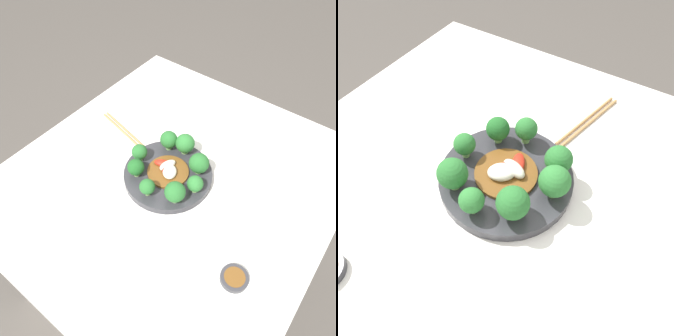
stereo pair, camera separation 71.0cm
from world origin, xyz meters
The scene contains 14 objects.
ground_plane centered at (0.00, 0.00, 0.00)m, with size 8.00×8.00×0.00m, color #4C4742.
table centered at (0.00, 0.00, 0.37)m, with size 0.95×0.88×0.74m.
plate centered at (0.01, -0.01, 0.75)m, with size 0.25×0.25×0.02m.
broccoli_north centered at (0.02, 0.09, 0.79)m, with size 0.04×0.04×0.05m.
broccoli_east centered at (0.10, -0.01, 0.79)m, with size 0.04×0.04×0.05m.
broccoli_southwest centered at (-0.07, -0.06, 0.80)m, with size 0.05×0.05×0.06m.
broccoli_northeast centered at (0.08, 0.06, 0.80)m, with size 0.06×0.06×0.07m.
broccoli_northwest centered at (-0.04, 0.06, 0.80)m, with size 0.06×0.06×0.07m.
broccoli_southeast centered at (0.07, -0.07, 0.79)m, with size 0.05×0.05×0.06m.
broccoli_west centered at (-0.08, -0.02, 0.80)m, with size 0.06×0.06×0.07m.
broccoli_south centered at (0.02, -0.10, 0.79)m, with size 0.05×0.05×0.06m.
stirfry_center centered at (0.01, -0.01, 0.77)m, with size 0.12×0.12×0.03m.
chopsticks centered at (-0.06, -0.25, 0.74)m, with size 0.06×0.21×0.01m.
sauce_dish centered at (0.16, 0.30, 0.75)m, with size 0.07×0.07×0.02m.
Camera 1 is at (0.48, 0.35, 1.49)m, focal length 35.00 mm.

